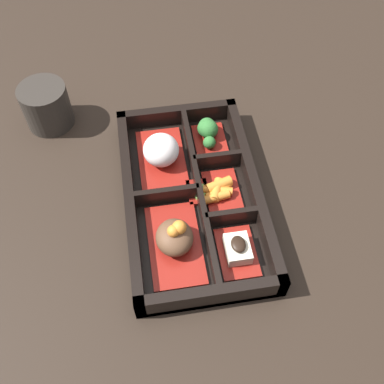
% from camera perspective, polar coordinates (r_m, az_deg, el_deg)
% --- Properties ---
extents(ground_plane, '(3.00, 3.00, 0.00)m').
position_cam_1_polar(ground_plane, '(0.66, 0.00, -1.24)').
color(ground_plane, black).
extents(bento_base, '(0.33, 0.19, 0.01)m').
position_cam_1_polar(bento_base, '(0.66, 0.00, -1.00)').
color(bento_base, black).
rests_on(bento_base, ground_plane).
extents(bento_rim, '(0.33, 0.19, 0.04)m').
position_cam_1_polar(bento_rim, '(0.65, 0.24, -0.23)').
color(bento_rim, black).
rests_on(bento_rim, ground_plane).
extents(bowl_stew, '(0.13, 0.07, 0.05)m').
position_cam_1_polar(bowl_stew, '(0.60, -2.20, -5.99)').
color(bowl_stew, maroon).
rests_on(bowl_stew, bento_base).
extents(bowl_rice, '(0.13, 0.07, 0.05)m').
position_cam_1_polar(bowl_rice, '(0.68, -3.92, 5.00)').
color(bowl_rice, maroon).
rests_on(bowl_rice, bento_base).
extents(bowl_tofu, '(0.08, 0.05, 0.03)m').
position_cam_1_polar(bowl_tofu, '(0.60, 5.78, -7.34)').
color(bowl_tofu, maroon).
rests_on(bowl_tofu, bento_base).
extents(bowl_carrots, '(0.08, 0.06, 0.02)m').
position_cam_1_polar(bowl_carrots, '(0.65, 3.51, 0.11)').
color(bowl_carrots, maroon).
rests_on(bowl_carrots, bento_base).
extents(bowl_greens, '(0.08, 0.05, 0.04)m').
position_cam_1_polar(bowl_greens, '(0.72, 2.06, 7.62)').
color(bowl_greens, maroon).
rests_on(bowl_greens, bento_base).
extents(bowl_pickles, '(0.04, 0.03, 0.01)m').
position_cam_1_polar(bowl_pickles, '(0.66, 0.92, 0.05)').
color(bowl_pickles, maroon).
rests_on(bowl_pickles, bento_base).
extents(tea_cup, '(0.08, 0.08, 0.07)m').
position_cam_1_polar(tea_cup, '(0.78, -18.04, 10.43)').
color(tea_cup, '#2D2823').
rests_on(tea_cup, ground_plane).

